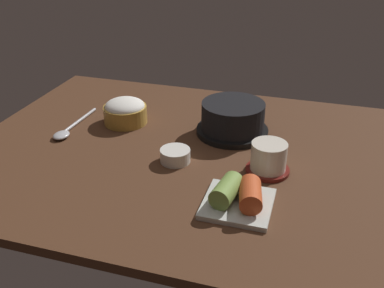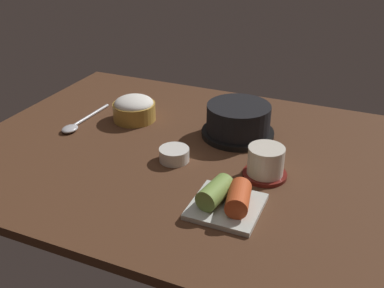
# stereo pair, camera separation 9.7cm
# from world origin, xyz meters

# --- Properties ---
(dining_table) EXTENTS (1.00, 0.76, 0.02)m
(dining_table) POSITION_xyz_m (0.00, 0.00, 0.01)
(dining_table) COLOR #4C2D1C
(dining_table) RESTS_ON ground
(stone_pot) EXTENTS (0.17, 0.17, 0.08)m
(stone_pot) POSITION_xyz_m (0.08, 0.12, 0.06)
(stone_pot) COLOR black
(stone_pot) RESTS_ON dining_table
(rice_bowl) EXTENTS (0.11, 0.11, 0.06)m
(rice_bowl) POSITION_xyz_m (-0.19, 0.10, 0.05)
(rice_bowl) COLOR #B78C38
(rice_bowl) RESTS_ON dining_table
(tea_cup_with_saucer) EXTENTS (0.09, 0.09, 0.07)m
(tea_cup_with_saucer) POSITION_xyz_m (0.19, -0.04, 0.05)
(tea_cup_with_saucer) COLOR maroon
(tea_cup_with_saucer) RESTS_ON dining_table
(banchan_cup_center) EXTENTS (0.07, 0.07, 0.03)m
(banchan_cup_center) POSITION_xyz_m (-0.01, -0.05, 0.04)
(banchan_cup_center) COLOR white
(banchan_cup_center) RESTS_ON dining_table
(kimchi_plate) EXTENTS (0.13, 0.13, 0.05)m
(kimchi_plate) POSITION_xyz_m (0.15, -0.18, 0.04)
(kimchi_plate) COLOR silver
(kimchi_plate) RESTS_ON dining_table
(spoon) EXTENTS (0.04, 0.19, 0.01)m
(spoon) POSITION_xyz_m (-0.31, 0.00, 0.03)
(spoon) COLOR #B7B7BC
(spoon) RESTS_ON dining_table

